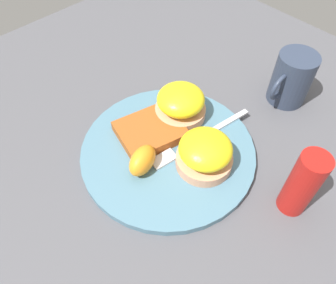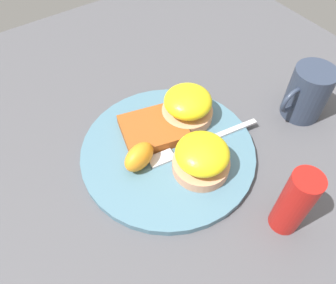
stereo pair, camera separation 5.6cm
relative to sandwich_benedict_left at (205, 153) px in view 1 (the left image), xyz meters
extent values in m
plane|color=#4C4C51|center=(0.02, -0.06, -0.04)|extent=(1.10, 1.10, 0.00)
cylinder|color=slate|center=(0.02, -0.06, -0.04)|extent=(0.31, 0.31, 0.01)
cylinder|color=tan|center=(0.00, 0.00, -0.02)|extent=(0.10, 0.10, 0.02)
ellipsoid|color=yellow|center=(0.00, 0.00, 0.01)|extent=(0.09, 0.09, 0.04)
cylinder|color=tan|center=(-0.05, -0.11, -0.02)|extent=(0.10, 0.10, 0.02)
ellipsoid|color=yellow|center=(-0.05, -0.11, 0.01)|extent=(0.09, 0.09, 0.04)
cube|color=#9B4D1D|center=(0.02, -0.11, -0.02)|extent=(0.13, 0.12, 0.02)
ellipsoid|color=orange|center=(0.08, -0.07, -0.01)|extent=(0.07, 0.05, 0.04)
cube|color=silver|center=(-0.09, -0.03, -0.03)|extent=(0.12, 0.03, 0.00)
cube|color=silver|center=(0.04, -0.05, -0.03)|extent=(0.05, 0.03, 0.00)
cylinder|color=#2D384C|center=(-0.25, 0.00, 0.01)|extent=(0.08, 0.08, 0.10)
torus|color=#2D384C|center=(-0.21, 0.00, 0.01)|extent=(0.05, 0.01, 0.05)
cylinder|color=#B21914|center=(-0.05, 0.14, 0.02)|extent=(0.04, 0.04, 0.12)
camera|label=1|loc=(0.26, 0.19, 0.43)|focal=35.00mm
camera|label=2|loc=(0.22, 0.22, 0.43)|focal=35.00mm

